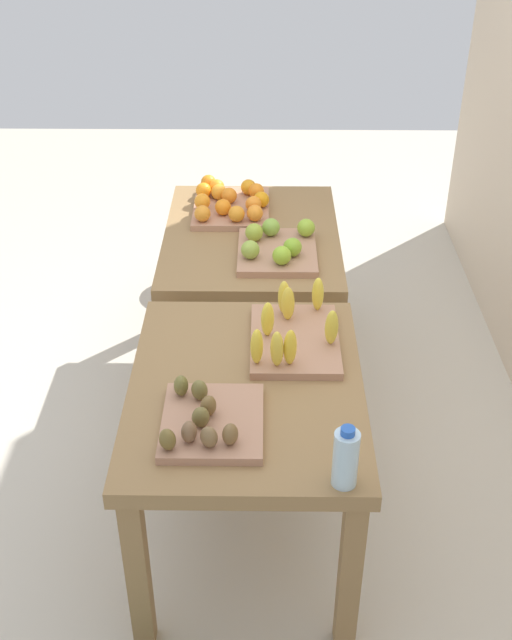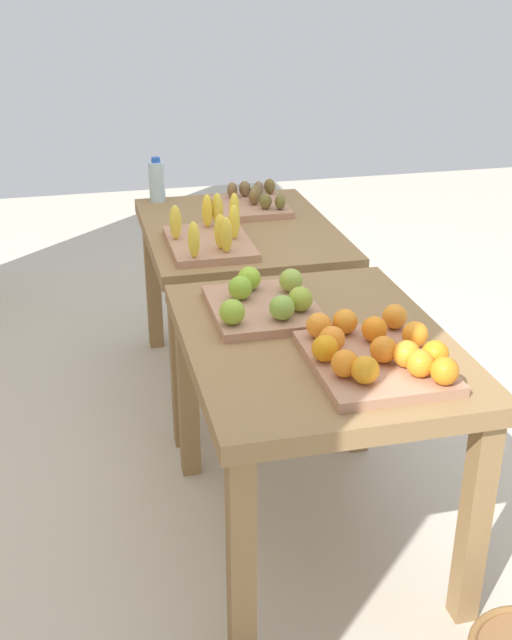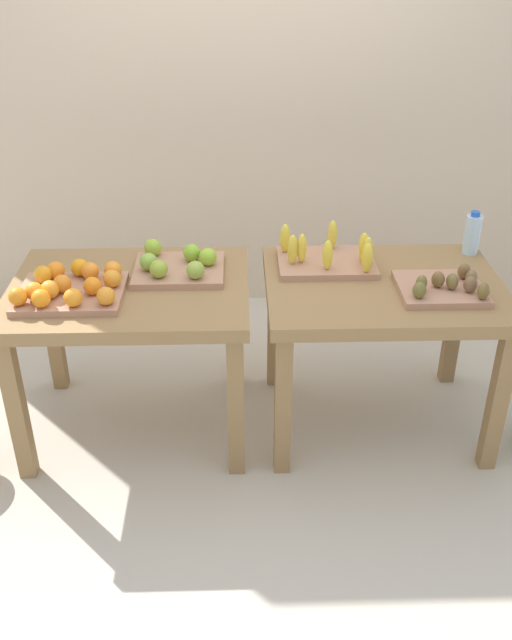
{
  "view_description": "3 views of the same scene",
  "coord_description": "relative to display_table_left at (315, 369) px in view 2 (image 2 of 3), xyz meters",
  "views": [
    {
      "loc": [
        2.67,
        0.06,
        2.42
      ],
      "look_at": [
        -0.06,
        0.03,
        0.61
      ],
      "focal_mm": 44.17,
      "sensor_mm": 36.0,
      "label": 1
    },
    {
      "loc": [
        -2.62,
        0.68,
        1.81
      ],
      "look_at": [
        0.07,
        0.04,
        0.54
      ],
      "focal_mm": 44.27,
      "sensor_mm": 36.0,
      "label": 2
    },
    {
      "loc": [
        -0.08,
        -2.75,
        2.15
      ],
      "look_at": [
        -0.0,
        0.04,
        0.55
      ],
      "focal_mm": 39.56,
      "sensor_mm": 36.0,
      "label": 3
    }
  ],
  "objects": [
    {
      "name": "water_bottle",
      "position": [
        1.58,
        0.29,
        0.21
      ],
      "size": [
        0.07,
        0.07,
        0.21
      ],
      "color": "silver",
      "rests_on": "display_table_right"
    },
    {
      "name": "orange_bin",
      "position": [
        -0.22,
        -0.11,
        0.16
      ],
      "size": [
        0.46,
        0.38,
        0.11
      ],
      "color": "tan",
      "rests_on": "display_table_left"
    },
    {
      "name": "kiwi_bin",
      "position": [
        1.35,
        -0.11,
        0.14
      ],
      "size": [
        0.36,
        0.32,
        0.1
      ],
      "color": "tan",
      "rests_on": "display_table_right"
    },
    {
      "name": "ground_plane",
      "position": [
        0.56,
        0.0,
        -0.65
      ],
      "size": [
        8.0,
        8.0,
        0.0
      ],
      "primitive_type": "plane",
      "color": "beige"
    },
    {
      "name": "display_table_right",
      "position": [
        1.12,
        0.0,
        0.0
      ],
      "size": [
        1.04,
        0.8,
        0.76
      ],
      "color": "olive",
      "rests_on": "ground_plane"
    },
    {
      "name": "apple_bin",
      "position": [
        0.21,
        0.11,
        0.15
      ],
      "size": [
        0.4,
        0.36,
        0.11
      ],
      "color": "tan",
      "rests_on": "display_table_left"
    },
    {
      "name": "display_table_left",
      "position": [
        0.0,
        0.0,
        0.0
      ],
      "size": [
        1.04,
        0.8,
        0.76
      ],
      "color": "olive",
      "rests_on": "ground_plane"
    },
    {
      "name": "banana_crate",
      "position": [
        0.89,
        0.16,
        0.16
      ],
      "size": [
        0.44,
        0.33,
        0.17
      ],
      "color": "tan",
      "rests_on": "display_table_right"
    },
    {
      "name": "watermelon_pile",
      "position": [
        2.05,
        -0.26,
        -0.53
      ],
      "size": [
        0.69,
        0.38,
        0.24
      ],
      "color": "#356336",
      "rests_on": "ground_plane"
    }
  ]
}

